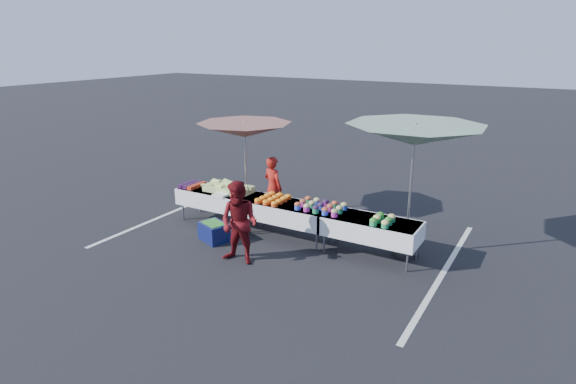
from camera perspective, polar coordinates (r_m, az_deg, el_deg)
The scene contains 17 objects.
ground at distance 10.13m, azimuth -0.00°, elevation -5.40°, with size 80.00×80.00×0.00m, color black.
stripe_left at distance 11.96m, azimuth -13.38°, elevation -2.24°, with size 0.10×5.00×0.00m, color silver.
stripe_right at distance 9.10m, azimuth 17.92°, elevation -9.08°, with size 0.10×5.00×0.00m, color silver.
table_left at distance 10.89m, azimuth -8.21°, elevation -0.66°, with size 1.86×0.81×0.75m.
table_center at distance 9.92m, azimuth -0.00°, elevation -2.30°, with size 1.86×0.81×0.75m.
table_right at distance 9.20m, azimuth 9.75°, elevation -4.17°, with size 1.86×0.81×0.75m.
berry_punnets at distance 11.22m, azimuth -11.30°, elevation 0.84°, with size 0.40×0.54×0.08m.
corn_pile at distance 10.70m, azimuth -7.09°, elevation 0.50°, with size 1.16×0.57×0.26m.
plastic_bags at distance 10.43m, azimuth -7.98°, elevation -0.36°, with size 0.30×0.25×0.05m, color white.
carrot_bowls at distance 10.01m, azimuth -1.76°, elevation -0.80°, with size 0.55×0.69×0.11m.
potato_cups at distance 9.50m, azimuth 3.91°, elevation -1.66°, with size 0.94×0.58×0.16m.
bean_baskets at distance 8.95m, azimuth 11.16°, elevation -3.25°, with size 0.36×0.50×0.15m.
vendor at distance 11.01m, azimuth -1.80°, elevation 0.52°, with size 0.53×0.35×1.46m, color #A11A12.
customer at distance 8.80m, azimuth -5.80°, elevation -3.68°, with size 0.76×0.59×1.55m, color maroon.
umbrella_left at distance 10.97m, azimuth -5.17°, elevation 7.25°, with size 2.40×2.40×2.21m.
umbrella_right at distance 8.92m, azimuth 14.78°, elevation 6.45°, with size 3.20×3.20×2.56m.
storage_bin at distance 10.03m, azimuth -8.77°, elevation -4.63°, with size 0.71×0.61×0.39m.
Camera 1 is at (4.70, -8.06, 3.94)m, focal length 30.00 mm.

